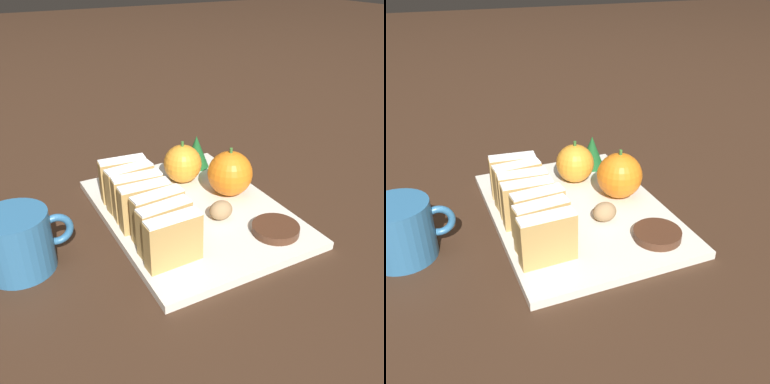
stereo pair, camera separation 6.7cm
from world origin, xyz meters
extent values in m
plane|color=#382316|center=(0.00, 0.00, 0.00)|extent=(6.00, 6.00, 0.00)
cube|color=silver|center=(0.00, 0.00, 0.01)|extent=(0.26, 0.35, 0.01)
cube|color=tan|center=(-0.09, -0.11, 0.05)|extent=(0.08, 0.02, 0.07)
cube|color=white|center=(-0.09, -0.11, 0.08)|extent=(0.07, 0.02, 0.00)
cube|color=tan|center=(-0.08, -0.08, 0.05)|extent=(0.08, 0.03, 0.07)
cube|color=white|center=(-0.08, -0.08, 0.08)|extent=(0.08, 0.03, 0.00)
cube|color=tan|center=(-0.08, -0.04, 0.05)|extent=(0.08, 0.03, 0.07)
cube|color=white|center=(-0.08, -0.04, 0.08)|extent=(0.08, 0.03, 0.00)
cube|color=tan|center=(-0.08, -0.01, 0.05)|extent=(0.08, 0.03, 0.07)
cube|color=white|center=(-0.08, -0.01, 0.08)|extent=(0.07, 0.02, 0.00)
cube|color=tan|center=(-0.08, 0.02, 0.05)|extent=(0.08, 0.03, 0.07)
cube|color=white|center=(-0.08, 0.02, 0.08)|extent=(0.08, 0.03, 0.00)
cube|color=tan|center=(-0.08, 0.05, 0.05)|extent=(0.08, 0.03, 0.07)
cube|color=white|center=(-0.08, 0.05, 0.08)|extent=(0.08, 0.03, 0.00)
cube|color=tan|center=(-0.08, 0.08, 0.05)|extent=(0.08, 0.03, 0.07)
cube|color=white|center=(-0.08, 0.08, 0.08)|extent=(0.08, 0.03, 0.00)
sphere|color=orange|center=(0.03, 0.09, 0.05)|extent=(0.07, 0.07, 0.07)
cylinder|color=#38702D|center=(0.03, 0.09, 0.08)|extent=(0.01, 0.01, 0.01)
sphere|color=orange|center=(0.08, 0.01, 0.05)|extent=(0.07, 0.07, 0.07)
cylinder|color=#38702D|center=(0.08, 0.01, 0.09)|extent=(0.01, 0.00, 0.01)
ellipsoid|color=#9E7A51|center=(0.02, -0.05, 0.03)|extent=(0.04, 0.03, 0.03)
cylinder|color=#472819|center=(0.07, -0.12, 0.02)|extent=(0.07, 0.07, 0.01)
cone|color=#195623|center=(0.08, 0.13, 0.04)|extent=(0.05, 0.05, 0.06)
cylinder|color=#2D6693|center=(-0.26, -0.01, 0.04)|extent=(0.09, 0.09, 0.08)
torus|color=#2D6693|center=(-0.21, -0.01, 0.05)|extent=(0.05, 0.01, 0.05)
camera|label=1|loc=(-0.28, -0.51, 0.37)|focal=40.00mm
camera|label=2|loc=(-0.22, -0.54, 0.37)|focal=40.00mm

